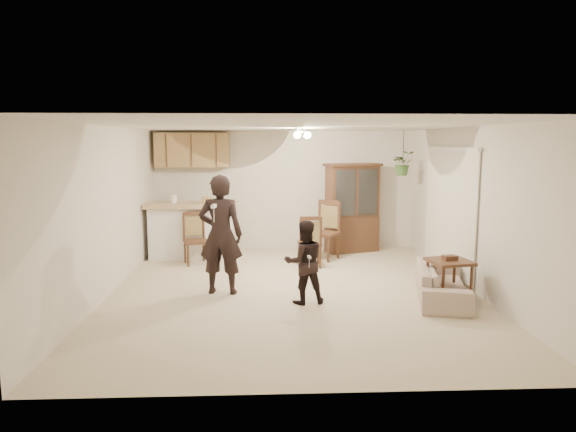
{
  "coord_description": "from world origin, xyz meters",
  "views": [
    {
      "loc": [
        -0.41,
        -7.62,
        2.26
      ],
      "look_at": [
        -0.05,
        0.4,
        1.1
      ],
      "focal_mm": 32.0,
      "sensor_mm": 36.0,
      "label": 1
    }
  ],
  "objects_px": {
    "child": "(304,256)",
    "china_hutch": "(352,208)",
    "chair_bar": "(196,250)",
    "chair_hutch_left": "(324,243)",
    "adult": "(221,234)",
    "side_table": "(449,280)",
    "sofa": "(442,274)",
    "chair_hutch_right": "(310,252)"
  },
  "relations": [
    {
      "from": "chair_hutch_left",
      "to": "chair_hutch_right",
      "type": "bearing_deg",
      "value": -84.98
    },
    {
      "from": "child",
      "to": "chair_bar",
      "type": "bearing_deg",
      "value": -62.53
    },
    {
      "from": "side_table",
      "to": "chair_hutch_left",
      "type": "height_order",
      "value": "chair_hutch_left"
    },
    {
      "from": "chair_hutch_left",
      "to": "sofa",
      "type": "bearing_deg",
      "value": -27.25
    },
    {
      "from": "sofa",
      "to": "chair_bar",
      "type": "relative_size",
      "value": 1.93
    },
    {
      "from": "adult",
      "to": "chair_hutch_right",
      "type": "height_order",
      "value": "adult"
    },
    {
      "from": "child",
      "to": "china_hutch",
      "type": "bearing_deg",
      "value": -119.71
    },
    {
      "from": "adult",
      "to": "sofa",
      "type": "bearing_deg",
      "value": 179.42
    },
    {
      "from": "adult",
      "to": "child",
      "type": "bearing_deg",
      "value": 163.29
    },
    {
      "from": "sofa",
      "to": "chair_hutch_right",
      "type": "bearing_deg",
      "value": 54.04
    },
    {
      "from": "sofa",
      "to": "chair_hutch_left",
      "type": "xyz_separation_m",
      "value": [
        -1.42,
        2.63,
        -0.05
      ]
    },
    {
      "from": "china_hutch",
      "to": "chair_hutch_left",
      "type": "xyz_separation_m",
      "value": [
        -0.66,
        -0.7,
        -0.58
      ]
    },
    {
      "from": "adult",
      "to": "chair_hutch_left",
      "type": "height_order",
      "value": "adult"
    },
    {
      "from": "sofa",
      "to": "chair_hutch_right",
      "type": "height_order",
      "value": "chair_hutch_right"
    },
    {
      "from": "child",
      "to": "side_table",
      "type": "relative_size",
      "value": 2.02
    },
    {
      "from": "adult",
      "to": "china_hutch",
      "type": "distance_m",
      "value": 3.8
    },
    {
      "from": "side_table",
      "to": "chair_hutch_right",
      "type": "height_order",
      "value": "chair_hutch_right"
    },
    {
      "from": "child",
      "to": "chair_bar",
      "type": "xyz_separation_m",
      "value": [
        -1.84,
        2.43,
        -0.4
      ]
    },
    {
      "from": "china_hutch",
      "to": "chair_bar",
      "type": "bearing_deg",
      "value": -179.67
    },
    {
      "from": "adult",
      "to": "side_table",
      "type": "distance_m",
      "value": 3.38
    },
    {
      "from": "sofa",
      "to": "side_table",
      "type": "distance_m",
      "value": 0.13
    },
    {
      "from": "adult",
      "to": "chair_bar",
      "type": "distance_m",
      "value": 2.1
    },
    {
      "from": "child",
      "to": "china_hutch",
      "type": "xyz_separation_m",
      "value": [
        1.25,
        3.43,
        0.23
      ]
    },
    {
      "from": "child",
      "to": "china_hutch",
      "type": "height_order",
      "value": "china_hutch"
    },
    {
      "from": "chair_bar",
      "to": "chair_hutch_right",
      "type": "relative_size",
      "value": 1.02
    },
    {
      "from": "child",
      "to": "side_table",
      "type": "distance_m",
      "value": 2.1
    },
    {
      "from": "child",
      "to": "chair_hutch_right",
      "type": "height_order",
      "value": "child"
    },
    {
      "from": "side_table",
      "to": "chair_bar",
      "type": "xyz_separation_m",
      "value": [
        -3.92,
        2.44,
        -0.04
      ]
    },
    {
      "from": "chair_bar",
      "to": "chair_hutch_left",
      "type": "relative_size",
      "value": 0.86
    },
    {
      "from": "sofa",
      "to": "adult",
      "type": "bearing_deg",
      "value": 95.89
    },
    {
      "from": "chair_hutch_right",
      "to": "adult",
      "type": "bearing_deg",
      "value": 46.94
    },
    {
      "from": "china_hutch",
      "to": "side_table",
      "type": "height_order",
      "value": "china_hutch"
    },
    {
      "from": "chair_bar",
      "to": "china_hutch",
      "type": "bearing_deg",
      "value": 0.39
    },
    {
      "from": "child",
      "to": "chair_hutch_right",
      "type": "relative_size",
      "value": 1.41
    },
    {
      "from": "sofa",
      "to": "chair_hutch_left",
      "type": "bearing_deg",
      "value": 42.02
    },
    {
      "from": "sofa",
      "to": "adult",
      "type": "relative_size",
      "value": 1.04
    },
    {
      "from": "sofa",
      "to": "china_hutch",
      "type": "bearing_deg",
      "value": 26.46
    },
    {
      "from": "child",
      "to": "chair_hutch_right",
      "type": "bearing_deg",
      "value": -106.66
    },
    {
      "from": "sofa",
      "to": "china_hutch",
      "type": "relative_size",
      "value": 1.02
    },
    {
      "from": "side_table",
      "to": "adult",
      "type": "bearing_deg",
      "value": 170.65
    },
    {
      "from": "side_table",
      "to": "chair_hutch_right",
      "type": "bearing_deg",
      "value": 130.01
    },
    {
      "from": "chair_hutch_left",
      "to": "china_hutch",
      "type": "bearing_deg",
      "value": 81.0
    }
  ]
}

